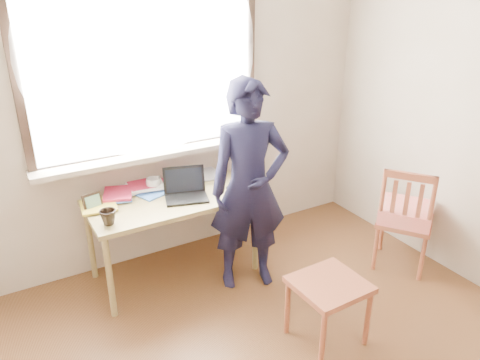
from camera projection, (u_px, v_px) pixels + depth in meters
room_shell at (320, 113)px, 2.07m from camera, size 3.52×4.02×2.61m
desk at (172, 206)px, 3.53m from camera, size 1.25×0.62×0.67m
laptop at (185, 190)px, 3.50m from camera, size 0.37×0.33×0.21m
mug_white at (153, 184)px, 3.63m from camera, size 0.13×0.13×0.09m
mug_dark at (108, 217)px, 3.10m from camera, size 0.15×0.15×0.10m
mouse at (232, 187)px, 3.63m from camera, size 0.10×0.07×0.04m
desk_clutter at (142, 191)px, 3.56m from camera, size 0.59×0.52×0.04m
book_a at (115, 194)px, 3.54m from camera, size 0.23×0.27×0.02m
book_b at (199, 176)px, 3.86m from camera, size 0.19×0.25×0.02m
picture_frame at (92, 202)px, 3.31m from camera, size 0.14×0.05×0.11m
work_chair at (329, 291)px, 2.94m from camera, size 0.44×0.42×0.44m
side_chair at (406, 215)px, 3.69m from camera, size 0.55×0.56×0.88m
person at (249, 187)px, 3.37m from camera, size 0.66×0.53×1.59m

